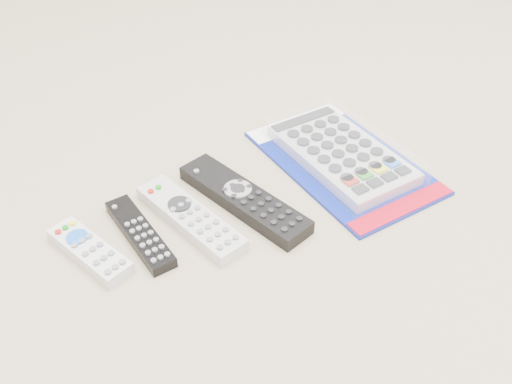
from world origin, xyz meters
TOP-DOWN VIEW (x-y plane):
  - remote_small_grey at (-0.20, 0.04)m, footprint 0.06×0.15m
  - remote_slim_black at (-0.13, 0.03)m, footprint 0.05×0.16m
  - remote_silver_dvd at (-0.06, 0.01)m, footprint 0.06×0.20m
  - remote_large_black at (0.03, -0.00)m, footprint 0.08×0.24m
  - jumbo_remote_packaged at (0.22, -0.02)m, footprint 0.23×0.34m

SIDE VIEW (x-z plane):
  - remote_slim_black at x=-0.13m, z-range 0.00..0.02m
  - remote_small_grey at x=-0.20m, z-range 0.00..0.02m
  - remote_silver_dvd at x=-0.06m, z-range 0.00..0.02m
  - remote_large_black at x=0.03m, z-range 0.00..0.03m
  - jumbo_remote_packaged at x=0.22m, z-range 0.00..0.04m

